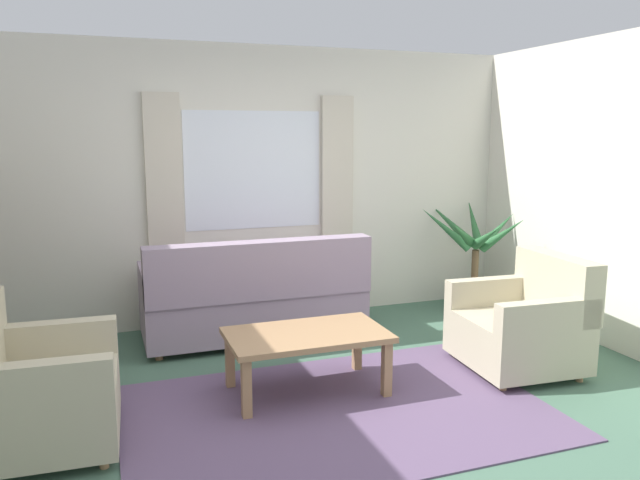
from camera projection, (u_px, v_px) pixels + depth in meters
ground_plane at (338, 412)px, 4.04m from camera, size 6.24×6.24×0.00m
wall_back at (252, 186)px, 5.91m from camera, size 5.32×0.12×2.60m
window_with_curtains at (254, 170)px, 5.81m from camera, size 1.98×0.07×1.40m
area_rug at (338, 412)px, 4.03m from camera, size 2.72×1.81×0.01m
couch at (255, 299)px, 5.41m from camera, size 1.90×0.82×0.92m
armchair_left at (32, 390)px, 3.52m from camera, size 0.86×0.88×0.88m
armchair_right at (524, 324)px, 4.73m from camera, size 0.87×0.89×0.88m
coffee_table at (307, 340)px, 4.29m from camera, size 1.10×0.64×0.44m
potted_plant at (473, 265)px, 6.23m from camera, size 1.03×1.16×1.13m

